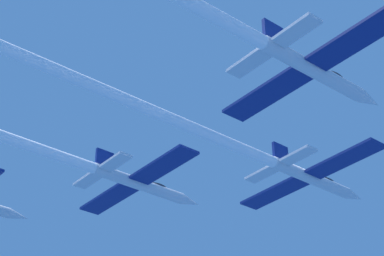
{
  "coord_description": "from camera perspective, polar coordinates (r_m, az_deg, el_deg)",
  "views": [
    {
      "loc": [
        38.69,
        -46.14,
        -30.38
      ],
      "look_at": [
        -0.07,
        -14.77,
        0.15
      ],
      "focal_mm": 64.76,
      "sensor_mm": 36.0,
      "label": 1
    }
  ],
  "objects": [
    {
      "name": "jet_lead",
      "position": [
        57.67,
        -2.45,
        1.07
      ],
      "size": [
        17.07,
        60.38,
        2.83
      ],
      "color": "silver"
    }
  ]
}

